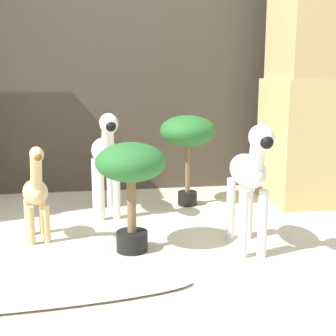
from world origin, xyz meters
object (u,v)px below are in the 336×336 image
object	(u,v)px
zebra_right	(250,174)
surfboard	(17,298)
potted_palm_front	(132,171)
zebra_left	(106,153)
potted_palm_back	(188,135)
giraffe_figurine	(36,191)

from	to	relation	value
zebra_right	surfboard	size ratio (longest dim) A/B	0.47
zebra_right	potted_palm_front	world-z (taller)	zebra_right
zebra_left	potted_palm_back	xyz separation A→B (m)	(0.54, 0.15, 0.08)
zebra_right	zebra_left	world-z (taller)	same
zebra_left	potted_palm_back	distance (m)	0.57
potted_palm_back	surfboard	distance (m)	1.61
zebra_left	surfboard	distance (m)	1.21
potted_palm_back	zebra_right	bearing A→B (deg)	-81.18
zebra_right	potted_palm_back	xyz separation A→B (m)	(-0.13, 0.86, 0.08)
zebra_right	potted_palm_front	bearing A→B (deg)	171.03
zebra_right	potted_palm_front	distance (m)	0.57
zebra_right	zebra_left	bearing A→B (deg)	133.67
surfboard	zebra_right	bearing A→B (deg)	19.50
zebra_right	giraffe_figurine	size ratio (longest dim) A/B	1.24
potted_palm_back	surfboard	xyz separation A→B (m)	(-0.92, -1.23, -0.46)
giraffe_figurine	zebra_left	bearing A→B (deg)	46.55
giraffe_figurine	surfboard	distance (m)	0.73
giraffe_figurine	surfboard	world-z (taller)	giraffe_figurine
giraffe_figurine	potted_palm_back	world-z (taller)	potted_palm_back
potted_palm_front	zebra_right	bearing A→B (deg)	-8.97
zebra_left	giraffe_figurine	xyz separation A→B (m)	(-0.37, -0.39, -0.13)
giraffe_figurine	potted_palm_front	size ratio (longest dim) A/B	0.96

